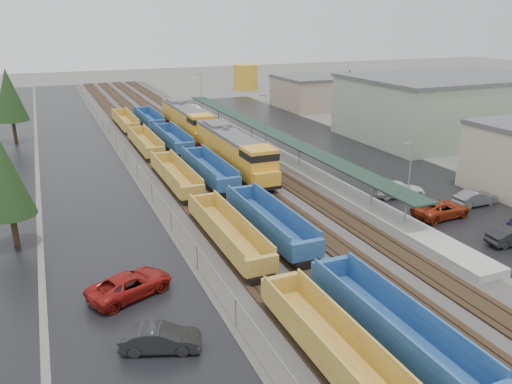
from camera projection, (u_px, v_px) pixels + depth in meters
ballast_strip at (181, 142)px, 75.46m from camera, size 20.00×160.00×0.08m
trackbed at (181, 142)px, 75.42m from camera, size 14.60×160.00×0.22m
west_parking_lot at (77, 152)px, 69.90m from camera, size 10.00×160.00×0.02m
east_commuter_lot at (324, 145)px, 73.83m from camera, size 16.00×100.00×0.02m
station_platform at (266, 147)px, 70.07m from camera, size 3.00×80.00×8.00m
chainlink_fence at (118, 140)px, 70.06m from camera, size 0.08×160.04×2.02m
industrial_buildings at (446, 113)px, 75.78m from camera, size 32.52×75.30×9.50m
distant_hills at (191, 61)px, 222.96m from camera, size 301.00×140.00×25.20m
tree_west_near at (6, 178)px, 39.34m from camera, size 3.96×3.96×9.00m
tree_west_far at (9, 95)px, 73.28m from camera, size 4.84×4.84×11.00m
tree_east at (348, 91)px, 81.99m from camera, size 4.40×4.40×10.00m
locomotive_lead at (234, 151)px, 60.29m from camera, size 3.27×21.57×4.88m
locomotive_trail at (187, 120)px, 78.53m from camera, size 3.27×21.57×4.88m
well_string_yellow at (197, 200)px, 48.20m from camera, size 2.54×99.43×2.25m
well_string_blue at (234, 193)px, 50.03m from camera, size 2.75×98.27×2.44m
storage_tank at (245, 77)px, 130.95m from camera, size 6.42×6.42×6.42m
parked_car_west_b at (161, 339)px, 27.98m from camera, size 3.05×4.77×1.48m
parked_car_west_c at (130, 285)px, 33.52m from camera, size 4.72×6.40×1.62m
parked_car_east_a at (512, 236)px, 41.21m from camera, size 1.93×4.57×1.47m
parked_car_east_b at (441, 209)px, 46.81m from camera, size 2.97×5.91×1.60m
parked_car_east_c at (398, 189)px, 52.24m from camera, size 3.68×6.01×1.63m
parked_car_east_e at (475, 198)px, 49.84m from camera, size 1.66×4.64×1.52m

